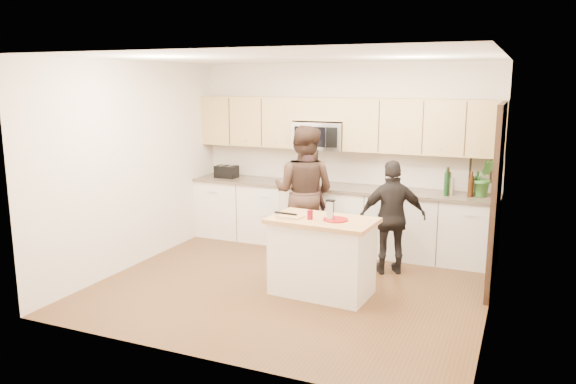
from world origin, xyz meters
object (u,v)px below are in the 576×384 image
at_px(toaster, 227,172).
at_px(woman_right, 392,218).
at_px(woman_left, 308,205).
at_px(woman_center, 304,192).
at_px(island, 322,256).

height_order(toaster, woman_right, woman_right).
xyz_separation_m(woman_left, woman_center, (-0.06, 0.00, 0.18)).
bearing_deg(woman_center, toaster, -19.43).
xyz_separation_m(toaster, woman_center, (1.53, -0.54, -0.11)).
xyz_separation_m(island, woman_left, (-0.66, 1.23, 0.29)).
bearing_deg(island, woman_left, 122.08).
relative_size(island, woman_left, 0.84).
xyz_separation_m(island, toaster, (-2.24, 1.77, 0.58)).
bearing_deg(woman_left, toaster, -11.59).
distance_m(island, woman_right, 1.21).
distance_m(woman_left, woman_center, 0.19).
xyz_separation_m(island, woman_right, (0.58, 1.03, 0.28)).
height_order(island, woman_left, woman_left).
xyz_separation_m(toaster, woman_left, (1.58, -0.54, -0.29)).
bearing_deg(woman_right, toaster, -40.18).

